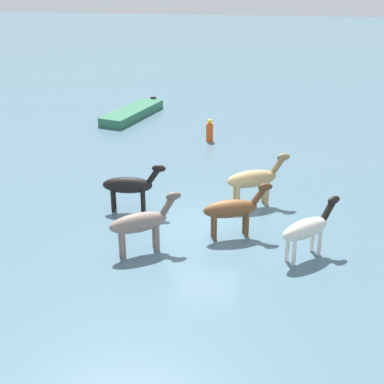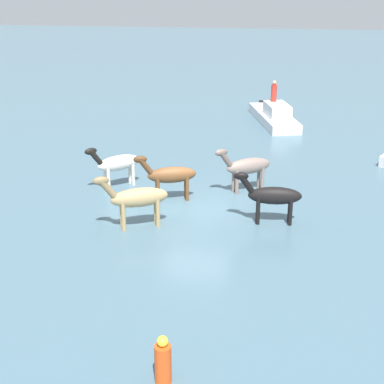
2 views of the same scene
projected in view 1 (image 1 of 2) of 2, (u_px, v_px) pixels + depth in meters
ground_plane at (203, 226)px, 18.90m from camera, size 145.02×145.02×0.00m
horse_mid_herd at (307, 228)px, 16.61m from camera, size 1.81×2.00×1.82m
horse_pinto_flank at (233, 209)px, 17.87m from camera, size 1.12×2.34×1.84m
horse_dark_mare at (130, 185)px, 19.70m from camera, size 0.66×2.35×1.82m
horse_gray_outer at (254, 179)px, 20.10m from camera, size 1.40×2.43×1.95m
horse_dun_straggler at (141, 222)px, 16.92m from camera, size 1.57×2.25×1.87m
boat_launch_far at (133, 114)px, 31.61m from camera, size 5.34×2.85×0.75m
buoy_channel_marker at (210, 131)px, 27.43m from camera, size 0.36×0.36×1.14m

